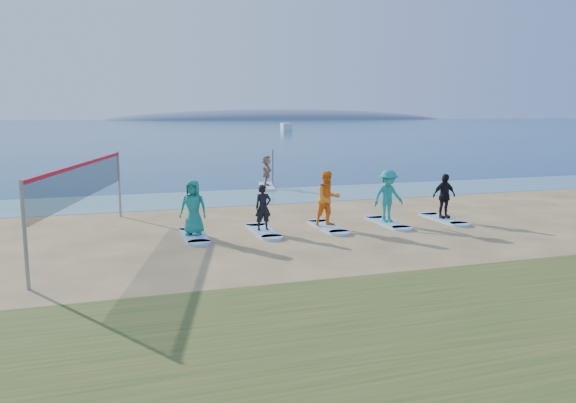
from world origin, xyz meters
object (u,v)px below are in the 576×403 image
object	(u,v)px
student_1	(263,207)
surfboard_1	(263,231)
student_2	(328,198)
student_3	(388,196)
surfboard_4	(443,219)
volleyball_net	(83,182)
student_4	(444,196)
surfboard_0	(194,236)
student_0	(193,207)
paddleboard	(267,186)
surfboard_3	(387,223)
boat_offshore_b	(286,131)
surfboard_2	(328,227)
paddleboarder	(267,170)

from	to	relation	value
student_1	surfboard_1	bearing A→B (deg)	0.00
student_2	student_3	world-z (taller)	student_2
surfboard_1	surfboard_4	distance (m)	6.93
volleyball_net	student_4	size ratio (longest dim) A/B	5.35
surfboard_0	student_0	bearing A→B (deg)	0.00
paddleboard	student_1	size ratio (longest dim) A/B	1.98
student_0	surfboard_3	xyz separation A→B (m)	(6.93, 0.00, -0.92)
student_1	surfboard_3	distance (m)	4.69
student_0	student_4	distance (m)	9.24
student_0	student_3	size ratio (longest dim) A/B	0.94
student_0	surfboard_3	distance (m)	6.99
surfboard_0	student_2	size ratio (longest dim) A/B	1.16
volleyball_net	surfboard_3	distance (m)	10.36
surfboard_0	student_2	bearing A→B (deg)	0.00
paddleboard	boat_offshore_b	size ratio (longest dim) A/B	0.44
student_3	surfboard_0	bearing A→B (deg)	172.81
student_0	student_3	bearing A→B (deg)	23.92
boat_offshore_b	surfboard_1	xyz separation A→B (m)	(-33.50, -101.81, 0.04)
student_4	volleyball_net	bearing A→B (deg)	176.45
surfboard_0	surfboard_2	xyz separation A→B (m)	(4.62, 0.00, 0.00)
surfboard_1	student_4	world-z (taller)	student_4
surfboard_1	surfboard_4	xyz separation A→B (m)	(6.93, 0.00, 0.00)
paddleboarder	boat_offshore_b	bearing A→B (deg)	-5.94
boat_offshore_b	student_4	xyz separation A→B (m)	(-26.56, -101.81, 0.91)
student_2	surfboard_1	bearing A→B (deg)	175.54
student_1	volleyball_net	bearing A→B (deg)	176.75
student_2	surfboard_4	world-z (taller)	student_2
volleyball_net	surfboard_2	size ratio (longest dim) A/B	4.00
student_4	surfboard_0	bearing A→B (deg)	177.00
paddleboard	student_1	xyz separation A→B (m)	(-3.21, -10.90, 0.79)
surfboard_2	paddleboard	bearing A→B (deg)	85.28
paddleboarder	student_1	xyz separation A→B (m)	(-3.21, -10.90, -0.07)
surfboard_1	paddleboard	bearing A→B (deg)	73.59
surfboard_1	student_4	size ratio (longest dim) A/B	1.34
student_0	surfboard_3	world-z (taller)	student_0
volleyball_net	student_0	size ratio (longest dim) A/B	5.01
paddleboard	student_4	distance (m)	11.55
volleyball_net	surfboard_3	bearing A→B (deg)	-0.68
surfboard_3	student_4	size ratio (longest dim) A/B	1.34
paddleboard	student_2	size ratio (longest dim) A/B	1.58
paddleboarder	volleyball_net	bearing A→B (deg)	153.34
volleyball_net	student_2	world-z (taller)	volleyball_net
student_0	surfboard_4	size ratio (longest dim) A/B	0.80
surfboard_0	surfboard_2	world-z (taller)	same
surfboard_0	student_4	size ratio (longest dim) A/B	1.34
surfboard_1	student_4	distance (m)	6.99
student_4	surfboard_1	bearing A→B (deg)	177.00
volleyball_net	surfboard_1	distance (m)	5.87
paddleboarder	paddleboard	bearing A→B (deg)	0.00
surfboard_3	student_3	xyz separation A→B (m)	(0.00, 0.00, 0.98)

